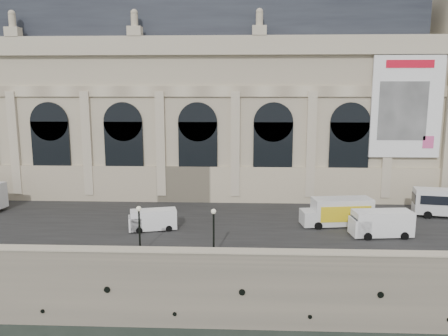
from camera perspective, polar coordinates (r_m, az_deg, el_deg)
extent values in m
plane|color=black|center=(41.59, -0.60, -20.31)|extent=(260.00, 260.00, 0.00)
cube|color=gray|center=(73.14, 0.82, -4.27)|extent=(160.00, 70.00, 6.00)
cube|color=#2D2D2D|center=(52.09, 0.19, -6.70)|extent=(160.00, 24.00, 0.06)
cube|color=gray|center=(39.26, -0.57, -11.57)|extent=(160.00, 1.20, 1.10)
cube|color=#BDB098|center=(39.04, -0.57, -10.76)|extent=(160.00, 1.40, 0.12)
cube|color=#BDB191|center=(67.45, -4.38, 6.56)|extent=(68.00, 18.00, 22.00)
cube|color=#BDB098|center=(59.58, -5.29, -2.16)|extent=(68.60, 0.40, 5.00)
cube|color=#BDB098|center=(58.41, -5.61, 15.65)|extent=(69.00, 0.80, 2.40)
cube|color=#BDB098|center=(58.26, -5.49, 9.95)|extent=(68.00, 0.30, 1.40)
cube|color=#292F37|center=(68.09, -4.54, 18.40)|extent=(64.00, 15.00, 6.00)
cube|color=#BDB098|center=(65.76, -25.70, 2.89)|extent=(1.20, 0.50, 14.00)
cube|color=black|center=(63.81, -21.60, 1.63)|extent=(5.20, 0.25, 9.00)
cylinder|color=black|center=(63.37, -21.86, 5.66)|extent=(5.20, 0.25, 5.20)
cube|color=#BDB098|center=(61.69, -17.46, 3.02)|extent=(1.20, 0.50, 14.00)
cube|color=black|center=(60.44, -12.90, 1.65)|extent=(5.20, 0.25, 9.00)
cylinder|color=black|center=(59.98, -13.07, 5.91)|extent=(5.20, 0.25, 5.20)
cube|color=#BDB098|center=(59.06, -8.28, 3.08)|extent=(1.20, 0.50, 14.00)
cube|color=black|center=(58.61, -3.42, 1.64)|extent=(5.20, 0.25, 9.00)
cylinder|color=black|center=(58.13, -3.47, 6.03)|extent=(5.20, 0.25, 5.20)
cube|color=#BDB098|center=(58.05, 1.48, 3.06)|extent=(1.20, 0.50, 14.00)
cube|color=black|center=(58.45, 6.38, 1.57)|extent=(5.20, 0.25, 9.00)
cylinder|color=black|center=(57.97, 6.47, 5.97)|extent=(5.20, 0.25, 5.20)
cube|color=#BDB098|center=(58.75, 11.29, 2.96)|extent=(1.20, 0.50, 14.00)
cube|color=black|center=(59.99, 15.96, 1.46)|extent=(5.20, 0.25, 9.00)
cylinder|color=black|center=(59.52, 16.16, 5.75)|extent=(5.20, 0.25, 5.20)
cube|color=#BDB098|center=(61.10, 20.61, 2.78)|extent=(1.20, 0.50, 14.00)
cube|color=white|center=(61.21, 22.74, 7.35)|extent=(9.00, 0.35, 13.00)
cube|color=red|center=(61.08, 23.16, 12.40)|extent=(6.00, 0.06, 1.00)
cube|color=gray|center=(60.87, 22.33, 6.90)|extent=(6.20, 0.06, 7.50)
cube|color=#D34A88|center=(62.42, 25.12, 3.07)|extent=(1.40, 0.06, 1.60)
cube|color=black|center=(57.96, 23.54, -3.60)|extent=(0.48, 2.19, 1.15)
cylinder|color=black|center=(57.53, 25.07, -5.58)|extent=(1.00, 0.46, 0.96)
cylinder|color=black|center=(59.80, 24.60, -4.98)|extent=(1.00, 0.46, 0.96)
cube|color=white|center=(48.50, -9.19, -6.62)|extent=(5.25, 3.09, 2.10)
cube|color=white|center=(48.54, -11.52, -7.07)|extent=(1.82, 2.20, 1.46)
cube|color=black|center=(48.40, -12.15, -6.52)|extent=(0.47, 1.61, 0.73)
cylinder|color=black|center=(47.80, -11.01, -8.03)|extent=(0.73, 0.39, 0.69)
cylinder|color=black|center=(49.63, -11.06, -7.36)|extent=(0.73, 0.39, 0.69)
cylinder|color=black|center=(47.94, -7.20, -7.87)|extent=(0.73, 0.39, 0.69)
cylinder|color=black|center=(49.76, -7.40, -7.21)|extent=(0.73, 0.39, 0.69)
cube|color=white|center=(48.60, 19.96, -6.74)|extent=(6.17, 2.88, 2.55)
cube|color=white|center=(47.84, 17.27, -7.34)|extent=(1.89, 2.47, 1.77)
cube|color=black|center=(47.45, 16.60, -6.68)|extent=(0.25, 1.99, 0.89)
cylinder|color=black|center=(47.18, 18.27, -8.51)|extent=(0.86, 0.36, 0.84)
cylinder|color=black|center=(49.24, 17.29, -7.68)|extent=(0.86, 0.36, 0.84)
cylinder|color=black|center=(48.68, 22.51, -8.21)|extent=(0.86, 0.36, 0.84)
cylinder|color=black|center=(50.68, 21.38, -7.42)|extent=(0.86, 0.36, 0.84)
cube|color=silver|center=(51.07, 15.13, -5.45)|extent=(6.84, 3.39, 2.95)
cube|color=gold|center=(49.91, 15.65, -5.84)|extent=(5.64, 0.84, 1.75)
cube|color=red|center=(49.91, 15.65, -5.84)|extent=(3.25, 0.49, 0.66)
cube|color=silver|center=(50.08, 11.09, -6.38)|extent=(2.06, 2.62, 1.64)
cylinder|color=black|center=(49.29, 12.22, -7.41)|extent=(0.91, 0.42, 0.87)
cylinder|color=black|center=(51.58, 11.37, -6.60)|extent=(0.91, 0.42, 0.87)
cylinder|color=black|center=(51.19, 18.11, -7.03)|extent=(0.91, 0.42, 0.87)
cylinder|color=black|center=(53.40, 17.03, -6.28)|extent=(0.91, 0.42, 0.87)
cylinder|color=black|center=(42.09, -10.88, -10.74)|extent=(0.47, 0.47, 0.43)
cylinder|color=black|center=(41.45, -10.97, -8.24)|extent=(0.17, 0.17, 4.29)
sphere|color=beige|center=(40.81, -11.08, -5.23)|extent=(0.47, 0.47, 0.47)
cylinder|color=black|center=(40.65, -1.35, -11.32)|extent=(0.47, 0.47, 0.42)
cylinder|color=black|center=(40.00, -1.36, -8.76)|extent=(0.17, 0.17, 4.25)
sphere|color=beige|center=(39.34, -1.37, -5.69)|extent=(0.47, 0.47, 0.47)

